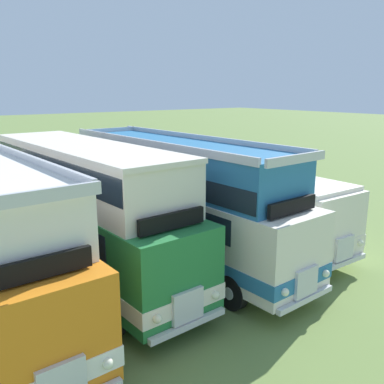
{
  "coord_description": "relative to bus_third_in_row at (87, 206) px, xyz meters",
  "views": [
    {
      "loc": [
        -5.17,
        -12.54,
        6.16
      ],
      "look_at": [
        4.58,
        0.54,
        2.19
      ],
      "focal_mm": 39.39,
      "sensor_mm": 36.0,
      "label": 1
    }
  ],
  "objects": [
    {
      "name": "bus_fifth_in_row",
      "position": [
        6.67,
        -0.3,
        -0.72
      ],
      "size": [
        2.73,
        9.99,
        2.99
      ],
      "color": "silver",
      "rests_on": "ground"
    },
    {
      "name": "ground_plane",
      "position": [
        0.01,
        -0.15,
        -2.47
      ],
      "size": [
        200.0,
        200.0,
        0.0
      ],
      "primitive_type": "plane",
      "color": "olive"
    },
    {
      "name": "bus_fourth_in_row",
      "position": [
        3.33,
        -0.33,
        -0.11
      ],
      "size": [
        3.0,
        11.55,
        4.52
      ],
      "color": "silver",
      "rests_on": "ground"
    },
    {
      "name": "bus_third_in_row",
      "position": [
        0.0,
        0.0,
        0.0
      ],
      "size": [
        3.0,
        10.48,
        4.49
      ],
      "color": "#237538",
      "rests_on": "ground"
    }
  ]
}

